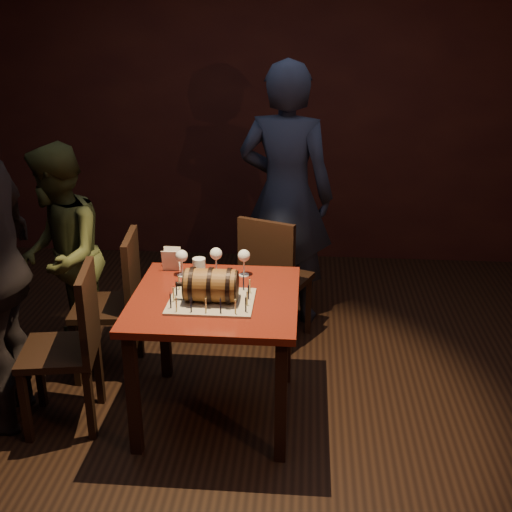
# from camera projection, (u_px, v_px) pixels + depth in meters

# --- Properties ---
(room_shell) EXTENTS (5.04, 5.04, 2.80)m
(room_shell) POSITION_uv_depth(u_px,v_px,m) (242.00, 177.00, 3.27)
(room_shell) COLOR black
(room_shell) RESTS_ON ground
(pub_table) EXTENTS (0.90, 0.90, 0.75)m
(pub_table) POSITION_uv_depth(u_px,v_px,m) (215.00, 314.00, 3.51)
(pub_table) COLOR #4D130C
(pub_table) RESTS_ON ground
(cake_board) EXTENTS (0.45, 0.35, 0.01)m
(cake_board) POSITION_uv_depth(u_px,v_px,m) (211.00, 301.00, 3.40)
(cake_board) COLOR gray
(cake_board) RESTS_ON pub_table
(barrel_cake) EXTENTS (0.33, 0.19, 0.19)m
(barrel_cake) POSITION_uv_depth(u_px,v_px,m) (211.00, 285.00, 3.36)
(barrel_cake) COLOR brown
(barrel_cake) RESTS_ON cake_board
(birthday_candles) EXTENTS (0.40, 0.30, 0.09)m
(birthday_candles) POSITION_uv_depth(u_px,v_px,m) (211.00, 293.00, 3.38)
(birthday_candles) COLOR #FAED95
(birthday_candles) RESTS_ON cake_board
(wine_glass_left) EXTENTS (0.07, 0.07, 0.16)m
(wine_glass_left) POSITION_uv_depth(u_px,v_px,m) (182.00, 257.00, 3.69)
(wine_glass_left) COLOR silver
(wine_glass_left) RESTS_ON pub_table
(wine_glass_mid) EXTENTS (0.07, 0.07, 0.16)m
(wine_glass_mid) POSITION_uv_depth(u_px,v_px,m) (216.00, 255.00, 3.72)
(wine_glass_mid) COLOR silver
(wine_glass_mid) RESTS_ON pub_table
(wine_glass_right) EXTENTS (0.07, 0.07, 0.16)m
(wine_glass_right) POSITION_uv_depth(u_px,v_px,m) (244.00, 257.00, 3.69)
(wine_glass_right) COLOR silver
(wine_glass_right) RESTS_ON pub_table
(pint_of_ale) EXTENTS (0.07, 0.07, 0.15)m
(pint_of_ale) POSITION_uv_depth(u_px,v_px,m) (199.00, 271.00, 3.61)
(pint_of_ale) COLOR silver
(pint_of_ale) RESTS_ON pub_table
(menu_card) EXTENTS (0.10, 0.05, 0.13)m
(menu_card) POSITION_uv_depth(u_px,v_px,m) (171.00, 260.00, 3.79)
(menu_card) COLOR white
(menu_card) RESTS_ON pub_table
(chair_back) EXTENTS (0.52, 0.52, 0.93)m
(chair_back) POSITION_uv_depth(u_px,v_px,m) (272.00, 274.00, 4.33)
(chair_back) COLOR black
(chair_back) RESTS_ON ground
(chair_left_rear) EXTENTS (0.44, 0.44, 0.93)m
(chair_left_rear) POSITION_uv_depth(u_px,v_px,m) (118.00, 297.00, 3.99)
(chair_left_rear) COLOR black
(chair_left_rear) RESTS_ON ground
(chair_left_front) EXTENTS (0.46, 0.46, 0.93)m
(chair_left_front) POSITION_uv_depth(u_px,v_px,m) (73.00, 340.00, 3.49)
(chair_left_front) COLOR black
(chair_left_front) RESTS_ON ground
(person_back) EXTENTS (0.77, 0.59, 1.90)m
(person_back) POSITION_uv_depth(u_px,v_px,m) (286.00, 196.00, 4.58)
(person_back) COLOR #1C2238
(person_back) RESTS_ON ground
(person_left_rear) EXTENTS (0.72, 0.83, 1.45)m
(person_left_rear) POSITION_uv_depth(u_px,v_px,m) (61.00, 257.00, 4.08)
(person_left_rear) COLOR #363B1D
(person_left_rear) RESTS_ON ground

